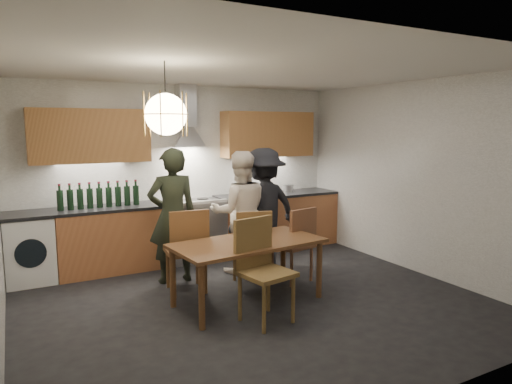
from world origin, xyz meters
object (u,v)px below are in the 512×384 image
person_left (173,216)px  person_mid (240,212)px  dining_table (248,248)px  chair_front (260,262)px  stock_pot (288,189)px  person_right (264,207)px  wine_bottles (99,195)px  chair_back_left (188,245)px  mixing_bowl (260,193)px

person_left → person_mid: (0.93, -0.05, -0.03)m
dining_table → person_left: person_left is taller
chair_front → stock_pot: chair_front is taller
stock_pot → person_right: bearing=-138.8°
person_right → stock_pot: 1.23m
stock_pot → wine_bottles: 3.03m
dining_table → wine_bottles: bearing=117.4°
person_right → wine_bottles: (-2.10, 0.78, 0.23)m
chair_back_left → stock_pot: chair_back_left is taller
dining_table → chair_back_left: chair_back_left is taller
wine_bottles → chair_front: bearing=-64.0°
dining_table → chair_front: chair_front is taller
chair_front → person_mid: (0.51, 1.50, 0.23)m
chair_front → person_right: (0.94, 1.61, 0.24)m
person_mid → mixing_bowl: bearing=-116.4°
mixing_bowl → dining_table: bearing=-122.4°
person_right → mixing_bowl: person_right is taller
person_mid → stock_pot: person_mid is taller
chair_front → person_left: (-0.42, 1.55, 0.26)m
stock_pot → person_mid: bearing=-145.9°
chair_back_left → wine_bottles: size_ratio=0.96×
dining_table → mixing_bowl: size_ratio=5.63×
person_mid → person_right: person_right is taller
person_right → person_mid: bearing=9.2°
person_left → person_right: person_left is taller
dining_table → stock_pot: bearing=42.1°
dining_table → person_mid: (0.41, 1.04, 0.20)m
mixing_bowl → wine_bottles: (-2.44, 0.07, 0.13)m
person_mid → chair_front: bearing=88.0°
chair_front → wine_bottles: (-1.16, 2.39, 0.47)m
chair_front → person_left: size_ratio=0.61×
stock_pot → wine_bottles: (-3.03, -0.03, 0.11)m
chair_back_left → mixing_bowl: size_ratio=3.30×
person_mid → dining_table: bearing=85.0°
mixing_bowl → stock_pot: size_ratio=1.83×
person_mid → chair_back_left: bearing=43.1°
chair_front → person_right: size_ratio=0.62×
chair_front → mixing_bowl: bearing=50.5°
person_left → person_right: (1.36, 0.06, -0.02)m
wine_bottles → chair_back_left: bearing=-60.5°
chair_back_left → chair_front: chair_front is taller
dining_table → wine_bottles: (-1.26, 1.92, 0.45)m
person_mid → wine_bottles: bearing=-11.1°
person_right → chair_front: bearing=54.8°
chair_back_left → person_left: size_ratio=0.60×
chair_front → wine_bottles: size_ratio=0.99×
chair_front → person_right: person_right is taller
person_left → person_right: bearing=-173.2°
wine_bottles → person_mid: bearing=-27.9°
chair_front → chair_back_left: bearing=100.5°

